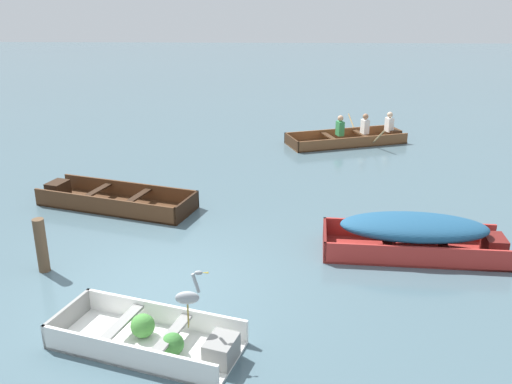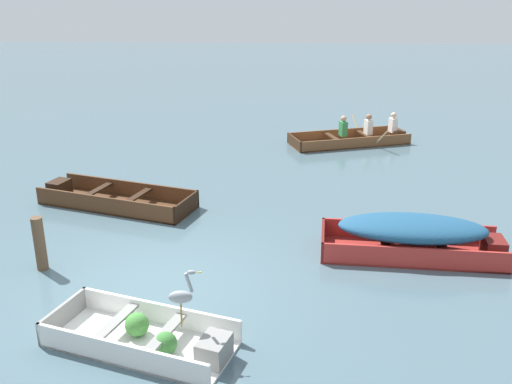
# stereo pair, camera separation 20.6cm
# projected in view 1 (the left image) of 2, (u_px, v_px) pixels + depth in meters

# --- Properties ---
(ground_plane) EXTENTS (80.00, 80.00, 0.00)m
(ground_plane) POSITION_uv_depth(u_px,v_px,m) (160.00, 284.00, 9.51)
(ground_plane) COLOR #47606B
(dinghy_white_foreground) EXTENTS (2.81, 1.82, 0.38)m
(dinghy_white_foreground) POSITION_uv_depth(u_px,v_px,m) (155.00, 339.00, 7.82)
(dinghy_white_foreground) COLOR white
(dinghy_white_foreground) RESTS_ON ground
(skiff_dark_varnish_near_moored) EXTENTS (3.69, 2.15, 0.40)m
(skiff_dark_varnish_near_moored) POSITION_uv_depth(u_px,v_px,m) (111.00, 200.00, 12.80)
(skiff_dark_varnish_near_moored) COLOR #4C2D19
(skiff_dark_varnish_near_moored) RESTS_ON ground
(skiff_red_mid_moored) EXTENTS (3.36, 1.43, 0.74)m
(skiff_red_mid_moored) POSITION_uv_depth(u_px,v_px,m) (416.00, 232.00, 10.44)
(skiff_red_mid_moored) COLOR #AD2D28
(skiff_red_mid_moored) RESTS_ON ground
(rowboat_wooden_brown_with_crew) EXTENTS (3.83, 2.50, 0.90)m
(rowboat_wooden_brown_with_crew) POSITION_uv_depth(u_px,v_px,m) (353.00, 137.00, 17.79)
(rowboat_wooden_brown_with_crew) COLOR brown
(rowboat_wooden_brown_with_crew) RESTS_ON ground
(heron_on_dinghy) EXTENTS (0.45, 0.15, 0.84)m
(heron_on_dinghy) POSITION_uv_depth(u_px,v_px,m) (188.00, 296.00, 7.52)
(heron_on_dinghy) COLOR olive
(heron_on_dinghy) RESTS_ON dinghy_white_foreground
(mooring_post) EXTENTS (0.20, 0.20, 0.98)m
(mooring_post) POSITION_uv_depth(u_px,v_px,m) (41.00, 245.00, 9.78)
(mooring_post) COLOR brown
(mooring_post) RESTS_ON ground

